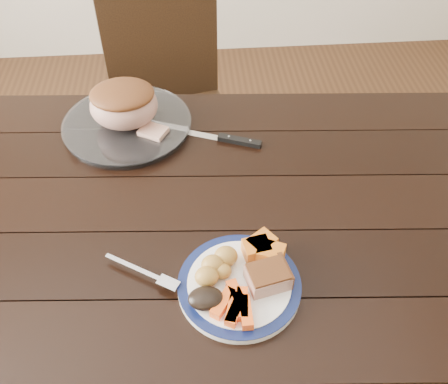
{
  "coord_description": "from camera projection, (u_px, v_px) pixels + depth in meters",
  "views": [
    {
      "loc": [
        0.02,
        -0.82,
        1.64
      ],
      "look_at": [
        0.08,
        -0.02,
        0.8
      ],
      "focal_mm": 40.0,
      "sensor_mm": 36.0,
      "label": 1
    }
  ],
  "objects": [
    {
      "name": "ground",
      "position": [
        201.0,
        347.0,
        1.75
      ],
      "size": [
        4.0,
        4.0,
        0.0
      ],
      "primitive_type": "plane",
      "color": "#472B16",
      "rests_on": "ground"
    },
    {
      "name": "dining_table",
      "position": [
        192.0,
        227.0,
        1.27
      ],
      "size": [
        1.66,
        1.01,
        0.75
      ],
      "rotation": [
        0.0,
        0.0,
        -0.07
      ],
      "color": "black",
      "rests_on": "ground"
    },
    {
      "name": "chair_far",
      "position": [
        172.0,
        101.0,
        1.87
      ],
      "size": [
        0.51,
        0.52,
        0.93
      ],
      "rotation": [
        0.0,
        0.0,
        3.38
      ],
      "color": "black",
      "rests_on": "ground"
    },
    {
      "name": "dinner_plate",
      "position": [
        239.0,
        286.0,
        1.03
      ],
      "size": [
        0.26,
        0.26,
        0.02
      ],
      "primitive_type": "cylinder",
      "color": "white",
      "rests_on": "dining_table"
    },
    {
      "name": "plate_rim",
      "position": [
        239.0,
        283.0,
        1.03
      ],
      "size": [
        0.26,
        0.26,
        0.02
      ],
      "primitive_type": "torus",
      "color": "#0D1642",
      "rests_on": "dinner_plate"
    },
    {
      "name": "serving_platter",
      "position": [
        127.0,
        125.0,
        1.4
      ],
      "size": [
        0.35,
        0.35,
        0.02
      ],
      "primitive_type": "cylinder",
      "color": "white",
      "rests_on": "dining_table"
    },
    {
      "name": "pork_slice",
      "position": [
        268.0,
        277.0,
        1.01
      ],
      "size": [
        0.09,
        0.08,
        0.04
      ],
      "primitive_type": "cube",
      "rotation": [
        0.0,
        0.0,
        0.23
      ],
      "color": "tan",
      "rests_on": "dinner_plate"
    },
    {
      "name": "roasted_potatoes",
      "position": [
        216.0,
        266.0,
        1.03
      ],
      "size": [
        0.09,
        0.09,
        0.04
      ],
      "color": "gold",
      "rests_on": "dinner_plate"
    },
    {
      "name": "carrot_batons",
      "position": [
        236.0,
        306.0,
        0.97
      ],
      "size": [
        0.08,
        0.11,
        0.02
      ],
      "color": "#FA5915",
      "rests_on": "dinner_plate"
    },
    {
      "name": "pumpkin_wedges",
      "position": [
        263.0,
        249.0,
        1.06
      ],
      "size": [
        0.09,
        0.09,
        0.04
      ],
      "color": "orange",
      "rests_on": "dinner_plate"
    },
    {
      "name": "dark_mushroom",
      "position": [
        206.0,
        298.0,
        0.98
      ],
      "size": [
        0.07,
        0.05,
        0.03
      ],
      "primitive_type": "ellipsoid",
      "color": "black",
      "rests_on": "dinner_plate"
    },
    {
      "name": "fork",
      "position": [
        147.0,
        274.0,
        1.04
      ],
      "size": [
        0.16,
        0.11,
        0.0
      ],
      "rotation": [
        0.0,
        0.0,
        -0.55
      ],
      "color": "silver",
      "rests_on": "dinner_plate"
    },
    {
      "name": "roast_joint",
      "position": [
        124.0,
        106.0,
        1.35
      ],
      "size": [
        0.18,
        0.16,
        0.12
      ],
      "primitive_type": "ellipsoid",
      "color": "tan",
      "rests_on": "serving_platter"
    },
    {
      "name": "cut_slice",
      "position": [
        153.0,
        132.0,
        1.35
      ],
      "size": [
        0.09,
        0.08,
        0.02
      ],
      "primitive_type": "cube",
      "rotation": [
        0.0,
        0.0,
        -0.51
      ],
      "color": "tan",
      "rests_on": "serving_platter"
    },
    {
      "name": "carving_knife",
      "position": [
        225.0,
        139.0,
        1.36
      ],
      "size": [
        0.31,
        0.13,
        0.01
      ],
      "rotation": [
        0.0,
        0.0,
        -0.37
      ],
      "color": "silver",
      "rests_on": "dining_table"
    }
  ]
}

